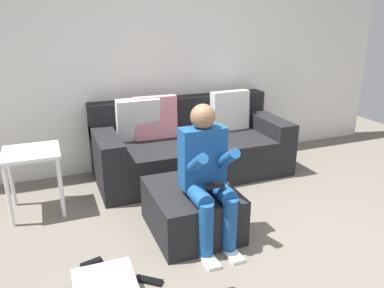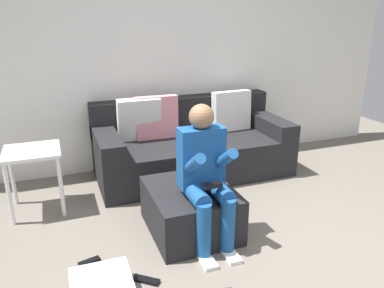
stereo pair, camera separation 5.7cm
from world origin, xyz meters
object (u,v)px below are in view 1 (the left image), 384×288
object	(u,v)px
ottoman	(191,209)
remote_under_side_table	(91,263)
side_table	(32,162)
person_seated	(207,173)
remote_by_storage_bin	(149,281)
couch_sectional	(190,146)

from	to	relation	value
ottoman	remote_under_side_table	xyz separation A→B (m)	(-0.85, -0.17, -0.18)
ottoman	side_table	size ratio (longest dim) A/B	1.31
ottoman	person_seated	size ratio (longest dim) A/B	0.71
person_seated	remote_by_storage_bin	xyz separation A→B (m)	(-0.56, -0.32, -0.58)
ottoman	remote_by_storage_bin	world-z (taller)	ottoman
person_seated	remote_by_storage_bin	size ratio (longest dim) A/B	5.87
remote_by_storage_bin	remote_under_side_table	size ratio (longest dim) A/B	1.20
person_seated	side_table	distance (m)	1.61
couch_sectional	side_table	bearing A→B (deg)	-168.08
couch_sectional	person_seated	size ratio (longest dim) A/B	1.92
ottoman	remote_under_side_table	distance (m)	0.88
ottoman	person_seated	world-z (taller)	person_seated
couch_sectional	side_table	distance (m)	1.67
couch_sectional	remote_by_storage_bin	xyz separation A→B (m)	(-0.94, -1.67, -0.31)
person_seated	remote_under_side_table	bearing A→B (deg)	178.25
couch_sectional	remote_under_side_table	distance (m)	1.87
ottoman	side_table	world-z (taller)	side_table
couch_sectional	ottoman	bearing A→B (deg)	-110.54
ottoman	remote_under_side_table	world-z (taller)	ottoman
remote_by_storage_bin	remote_under_side_table	xyz separation A→B (m)	(-0.34, 0.34, 0.00)
couch_sectional	person_seated	distance (m)	1.43
couch_sectional	remote_under_side_table	size ratio (longest dim) A/B	13.57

